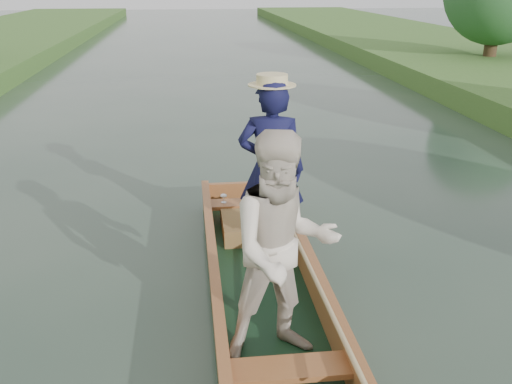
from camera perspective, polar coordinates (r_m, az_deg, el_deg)
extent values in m
plane|color=#283D30|center=(6.12, 0.68, -10.34)|extent=(120.00, 120.00, 0.00)
cylinder|color=#47331E|center=(21.94, 22.51, 13.95)|extent=(0.44, 0.44, 2.36)
sphere|color=#205122|center=(22.42, 23.96, 16.93)|extent=(2.20, 2.20, 2.20)
cube|color=black|center=(6.10, 0.68, -10.02)|extent=(1.10, 5.00, 0.08)
cube|color=#9C5F30|center=(5.97, -4.23, -8.63)|extent=(0.08, 5.00, 0.32)
cube|color=#9C5F30|center=(6.08, 5.50, -8.06)|extent=(0.08, 5.00, 0.32)
cube|color=#9C5F30|center=(8.23, -1.53, -0.11)|extent=(1.10, 0.08, 0.32)
cube|color=#9C5F30|center=(5.88, -4.28, -7.10)|extent=(0.10, 5.00, 0.04)
cube|color=#9C5F30|center=(6.00, 5.56, -6.55)|extent=(0.10, 5.00, 0.04)
cube|color=#9C5F30|center=(7.69, -1.15, -1.15)|extent=(0.94, 0.30, 0.05)
cube|color=#9C5F30|center=(4.65, 3.36, -17.24)|extent=(0.94, 0.30, 0.05)
imported|color=#111136|center=(6.45, 1.53, 2.23)|extent=(0.85, 0.65, 2.07)
cylinder|color=beige|center=(6.21, 1.61, 10.98)|extent=(0.52, 0.52, 0.12)
imported|color=beige|center=(4.68, 2.73, -5.72)|extent=(1.06, 0.88, 1.99)
cube|color=brown|center=(7.32, -0.08, -3.25)|extent=(0.85, 0.90, 0.22)
sphere|color=tan|center=(7.17, 2.26, -1.84)|extent=(0.20, 0.20, 0.20)
sphere|color=tan|center=(7.11, 2.29, -0.75)|extent=(0.15, 0.15, 0.15)
sphere|color=tan|center=(7.08, 1.85, -0.27)|extent=(0.06, 0.06, 0.06)
sphere|color=tan|center=(7.09, 2.74, -0.23)|extent=(0.06, 0.06, 0.06)
sphere|color=tan|center=(7.06, 2.37, -1.04)|extent=(0.06, 0.06, 0.06)
sphere|color=tan|center=(7.13, 1.57, -1.71)|extent=(0.07, 0.07, 0.07)
sphere|color=tan|center=(7.16, 3.01, -1.65)|extent=(0.07, 0.07, 0.07)
sphere|color=tan|center=(7.17, 1.89, -2.59)|extent=(0.08, 0.08, 0.08)
sphere|color=tan|center=(7.19, 2.69, -2.55)|extent=(0.08, 0.08, 0.08)
cylinder|color=silver|center=(7.65, -3.25, -1.03)|extent=(0.07, 0.07, 0.01)
cylinder|color=silver|center=(7.64, -3.25, -0.76)|extent=(0.01, 0.01, 0.08)
ellipsoid|color=silver|center=(7.62, -3.26, -0.37)|extent=(0.09, 0.09, 0.05)
cylinder|color=tan|center=(5.87, 5.02, -6.72)|extent=(0.04, 4.36, 0.20)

